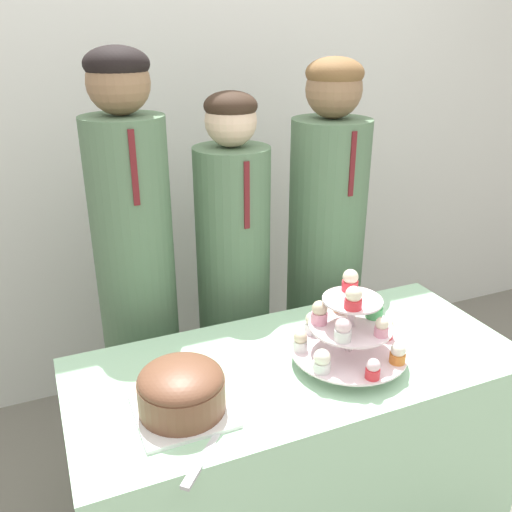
{
  "coord_description": "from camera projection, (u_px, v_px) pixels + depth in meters",
  "views": [
    {
      "loc": [
        -0.61,
        -0.85,
        1.56
      ],
      "look_at": [
        -0.12,
        0.31,
        1.03
      ],
      "focal_mm": 38.0,
      "sensor_mm": 36.0,
      "label": 1
    }
  ],
  "objects": [
    {
      "name": "student_2",
      "position": [
        324.0,
        266.0,
        2.1
      ],
      "size": [
        0.29,
        0.29,
        1.48
      ],
      "color": "#567556",
      "rests_on": "ground_plane"
    },
    {
      "name": "cake_knife",
      "position": [
        200.0,
        463.0,
        1.16
      ],
      "size": [
        0.17,
        0.18,
        0.01
      ],
      "rotation": [
        0.0,
        0.0,
        0.83
      ],
      "color": "silver",
      "rests_on": "table"
    },
    {
      "name": "cupcake_stand",
      "position": [
        349.0,
        328.0,
        1.47
      ],
      "size": [
        0.32,
        0.32,
        0.26
      ],
      "color": "silver",
      "rests_on": "table"
    },
    {
      "name": "student_1",
      "position": [
        234.0,
        294.0,
        1.99
      ],
      "size": [
        0.26,
        0.27,
        1.38
      ],
      "color": "#567556",
      "rests_on": "ground_plane"
    },
    {
      "name": "table",
      "position": [
        295.0,
        458.0,
        1.65
      ],
      "size": [
        1.27,
        0.56,
        0.7
      ],
      "color": "#A8DBB2",
      "rests_on": "ground_plane"
    },
    {
      "name": "wall_back",
      "position": [
        176.0,
        84.0,
        2.24
      ],
      "size": [
        9.0,
        0.06,
        2.7
      ],
      "color": "silver",
      "rests_on": "ground_plane"
    },
    {
      "name": "student_0",
      "position": [
        138.0,
        291.0,
        1.83
      ],
      "size": [
        0.26,
        0.26,
        1.52
      ],
      "color": "#567556",
      "rests_on": "ground_plane"
    },
    {
      "name": "round_cake",
      "position": [
        181.0,
        389.0,
        1.29
      ],
      "size": [
        0.23,
        0.23,
        0.13
      ],
      "color": "white",
      "rests_on": "table"
    }
  ]
}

